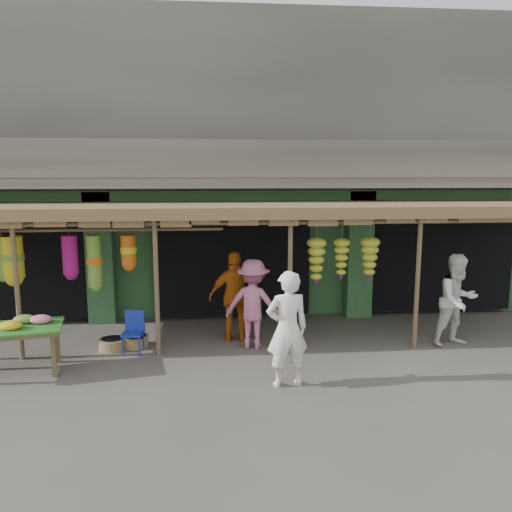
{
  "coord_description": "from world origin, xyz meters",
  "views": [
    {
      "loc": [
        -0.43,
        -9.35,
        3.41
      ],
      "look_at": [
        0.46,
        1.0,
        1.68
      ],
      "focal_mm": 35.0,
      "sensor_mm": 36.0,
      "label": 1
    }
  ],
  "objects": [
    {
      "name": "basket_mid",
      "position": [
        -2.44,
        0.22,
        0.1
      ],
      "size": [
        0.66,
        0.66,
        0.2
      ],
      "primitive_type": "cylinder",
      "rotation": [
        0.0,
        0.0,
        0.29
      ],
      "color": "olive",
      "rests_on": "ground"
    },
    {
      "name": "person_shopper",
      "position": [
        0.32,
        0.08,
        0.88
      ],
      "size": [
        1.28,
        0.96,
        1.76
      ],
      "primitive_type": "imported",
      "rotation": [
        0.0,
        0.0,
        2.84
      ],
      "color": "#C1668B",
      "rests_on": "ground"
    },
    {
      "name": "basket_right",
      "position": [
        -2.0,
        0.31,
        0.11
      ],
      "size": [
        0.53,
        0.53,
        0.22
      ],
      "primitive_type": "cylinder",
      "rotation": [
        0.0,
        0.0,
        0.1
      ],
      "color": "olive",
      "rests_on": "ground"
    },
    {
      "name": "flower_table",
      "position": [
        -3.86,
        -0.85,
        0.78
      ],
      "size": [
        1.76,
        1.25,
        0.96
      ],
      "rotation": [
        0.0,
        0.0,
        0.2
      ],
      "color": "brown",
      "rests_on": "ground"
    },
    {
      "name": "blue_chair",
      "position": [
        -1.99,
        0.05,
        0.44
      ],
      "size": [
        0.41,
        0.42,
        0.79
      ],
      "rotation": [
        0.0,
        0.0,
        -0.11
      ],
      "color": "#1A31AC",
      "rests_on": "ground"
    },
    {
      "name": "person_vendor",
      "position": [
        0.0,
        0.51,
        0.93
      ],
      "size": [
        1.1,
        0.48,
        1.86
      ],
      "primitive_type": "imported",
      "rotation": [
        0.0,
        0.0,
        3.17
      ],
      "color": "#C76312",
      "rests_on": "ground"
    },
    {
      "name": "ground",
      "position": [
        0.0,
        0.0,
        0.0
      ],
      "size": [
        80.0,
        80.0,
        0.0
      ],
      "primitive_type": "plane",
      "color": "#514C47",
      "rests_on": "ground"
    },
    {
      "name": "person_front",
      "position": [
        0.72,
        -1.76,
        0.95
      ],
      "size": [
        0.75,
        0.56,
        1.9
      ],
      "primitive_type": "imported",
      "rotation": [
        0.0,
        0.0,
        3.3
      ],
      "color": "white",
      "rests_on": "ground"
    },
    {
      "name": "awning",
      "position": [
        -0.16,
        0.8,
        2.57
      ],
      "size": [
        14.0,
        2.7,
        2.79
      ],
      "color": "brown",
      "rests_on": "ground"
    },
    {
      "name": "person_right",
      "position": [
        4.36,
        -0.14,
        0.92
      ],
      "size": [
        1.04,
        0.9,
        1.85
      ],
      "primitive_type": "imported",
      "rotation": [
        0.0,
        0.0,
        0.25
      ],
      "color": "white",
      "rests_on": "ground"
    },
    {
      "name": "building",
      "position": [
        -0.0,
        4.87,
        3.37
      ],
      "size": [
        16.4,
        6.8,
        7.0
      ],
      "color": "gray",
      "rests_on": "ground"
    }
  ]
}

